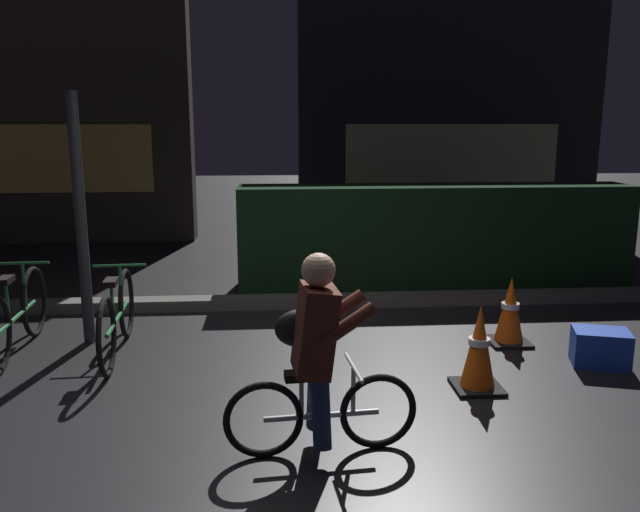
{
  "coord_description": "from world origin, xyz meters",
  "views": [
    {
      "loc": [
        -0.18,
        -4.53,
        1.98
      ],
      "look_at": [
        0.2,
        0.6,
        0.9
      ],
      "focal_mm": 35.86,
      "sensor_mm": 36.0,
      "label": 1
    }
  ],
  "objects_px": {
    "street_post": "(81,221)",
    "parked_bike_left_mid": "(16,316)",
    "traffic_cone_near": "(479,349)",
    "cyclist": "(317,354)",
    "blue_crate": "(600,348)",
    "parked_bike_center_left": "(117,317)",
    "traffic_cone_far": "(510,312)"
  },
  "relations": [
    {
      "from": "traffic_cone_near",
      "to": "blue_crate",
      "type": "xyz_separation_m",
      "value": [
        1.17,
        0.4,
        -0.17
      ]
    },
    {
      "from": "parked_bike_center_left",
      "to": "blue_crate",
      "type": "relative_size",
      "value": 3.67
    },
    {
      "from": "traffic_cone_near",
      "to": "cyclist",
      "type": "relative_size",
      "value": 0.53
    },
    {
      "from": "parked_bike_left_mid",
      "to": "traffic_cone_near",
      "type": "distance_m",
      "value": 3.89
    },
    {
      "from": "traffic_cone_near",
      "to": "parked_bike_left_mid",
      "type": "bearing_deg",
      "value": 164.62
    },
    {
      "from": "traffic_cone_far",
      "to": "cyclist",
      "type": "xyz_separation_m",
      "value": [
        -1.88,
        -1.82,
        0.33
      ]
    },
    {
      "from": "traffic_cone_near",
      "to": "cyclist",
      "type": "bearing_deg",
      "value": -146.67
    },
    {
      "from": "blue_crate",
      "to": "street_post",
      "type": "bearing_deg",
      "value": 168.41
    },
    {
      "from": "street_post",
      "to": "parked_bike_left_mid",
      "type": "xyz_separation_m",
      "value": [
        -0.53,
        -0.27,
        -0.78
      ]
    },
    {
      "from": "parked_bike_center_left",
      "to": "traffic_cone_near",
      "type": "bearing_deg",
      "value": -111.83
    },
    {
      "from": "parked_bike_left_mid",
      "to": "cyclist",
      "type": "height_order",
      "value": "cyclist"
    },
    {
      "from": "traffic_cone_far",
      "to": "traffic_cone_near",
      "type": "bearing_deg",
      "value": -121.81
    },
    {
      "from": "parked_bike_center_left",
      "to": "cyclist",
      "type": "height_order",
      "value": "cyclist"
    },
    {
      "from": "parked_bike_center_left",
      "to": "cyclist",
      "type": "relative_size",
      "value": 1.3
    },
    {
      "from": "street_post",
      "to": "traffic_cone_near",
      "type": "xyz_separation_m",
      "value": [
        3.22,
        -1.3,
        -0.8
      ]
    },
    {
      "from": "parked_bike_left_mid",
      "to": "traffic_cone_near",
      "type": "relative_size",
      "value": 2.5
    },
    {
      "from": "cyclist",
      "to": "blue_crate",
      "type": "bearing_deg",
      "value": 21.7
    },
    {
      "from": "traffic_cone_near",
      "to": "traffic_cone_far",
      "type": "xyz_separation_m",
      "value": [
        0.61,
        0.98,
        -0.02
      ]
    },
    {
      "from": "street_post",
      "to": "parked_bike_center_left",
      "type": "xyz_separation_m",
      "value": [
        0.35,
        -0.34,
        -0.78
      ]
    },
    {
      "from": "parked_bike_center_left",
      "to": "traffic_cone_far",
      "type": "relative_size",
      "value": 2.59
    },
    {
      "from": "traffic_cone_far",
      "to": "blue_crate",
      "type": "distance_m",
      "value": 0.82
    },
    {
      "from": "parked_bike_center_left",
      "to": "traffic_cone_near",
      "type": "relative_size",
      "value": 2.44
    },
    {
      "from": "traffic_cone_near",
      "to": "cyclist",
      "type": "height_order",
      "value": "cyclist"
    },
    {
      "from": "traffic_cone_far",
      "to": "parked_bike_center_left",
      "type": "bearing_deg",
      "value": -179.68
    },
    {
      "from": "traffic_cone_far",
      "to": "parked_bike_left_mid",
      "type": "bearing_deg",
      "value": 179.28
    },
    {
      "from": "street_post",
      "to": "parked_bike_left_mid",
      "type": "height_order",
      "value": "street_post"
    },
    {
      "from": "traffic_cone_far",
      "to": "cyclist",
      "type": "relative_size",
      "value": 0.5
    },
    {
      "from": "parked_bike_left_mid",
      "to": "cyclist",
      "type": "xyz_separation_m",
      "value": [
        2.47,
        -1.87,
        0.28
      ]
    },
    {
      "from": "cyclist",
      "to": "parked_bike_left_mid",
      "type": "bearing_deg",
      "value": 137.69
    },
    {
      "from": "traffic_cone_near",
      "to": "blue_crate",
      "type": "distance_m",
      "value": 1.24
    },
    {
      "from": "parked_bike_left_mid",
      "to": "parked_bike_center_left",
      "type": "relative_size",
      "value": 1.02
    },
    {
      "from": "street_post",
      "to": "parked_bike_left_mid",
      "type": "relative_size",
      "value": 1.36
    }
  ]
}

